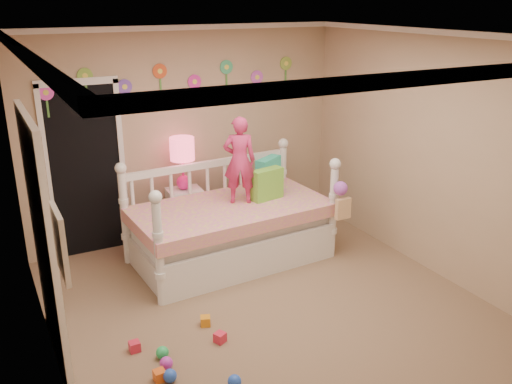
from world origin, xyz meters
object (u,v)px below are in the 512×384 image
child (239,160)px  table_lamp (182,155)px  nightstand (185,215)px  daybed (230,210)px

child → table_lamp: (-0.42, 0.70, -0.06)m
nightstand → table_lamp: bearing=0.0°
child → nightstand: child is taller
daybed → child: (0.14, 0.02, 0.57)m
daybed → nightstand: daybed is taller
table_lamp → child: bearing=-58.9°
daybed → table_lamp: (-0.28, 0.72, 0.51)m
daybed → child: bearing=7.0°
daybed → child: 0.59m
daybed → nightstand: (-0.28, 0.72, -0.27)m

